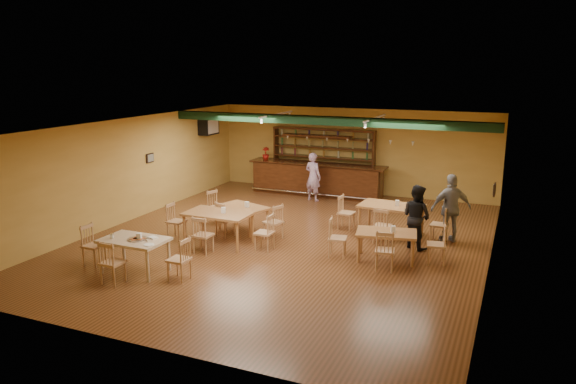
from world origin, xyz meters
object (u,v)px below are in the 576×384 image
at_px(dining_table_b, 391,220).
at_px(patron_right_a, 416,217).
at_px(near_table, 135,255).
at_px(dining_table_c, 219,228).
at_px(bar_counter, 317,179).
at_px(patron_bar, 313,177).
at_px(dining_table_d, 386,246).
at_px(dining_table_a, 243,218).

distance_m(dining_table_b, patron_right_a, 1.20).
bearing_deg(near_table, dining_table_b, 47.37).
relative_size(dining_table_c, near_table, 1.17).
relative_size(bar_counter, patron_bar, 2.97).
relative_size(bar_counter, dining_table_d, 3.53).
height_order(near_table, patron_right_a, patron_right_a).
xyz_separation_m(dining_table_b, patron_right_a, (0.80, -0.80, 0.39)).
xyz_separation_m(dining_table_a, dining_table_d, (4.17, -0.80, -0.00)).
xyz_separation_m(bar_counter, dining_table_b, (3.44, -3.61, -0.15)).
relative_size(dining_table_a, dining_table_b, 0.83).
bearing_deg(near_table, dining_table_a, 79.16).
relative_size(dining_table_c, dining_table_d, 1.21).
bearing_deg(dining_table_a, dining_table_d, 8.09).
distance_m(dining_table_d, near_table, 5.73).
height_order(dining_table_b, near_table, dining_table_b).
xyz_separation_m(dining_table_a, patron_right_a, (4.65, 0.38, 0.46)).
xyz_separation_m(bar_counter, patron_right_a, (4.24, -4.41, 0.24)).
bearing_deg(near_table, dining_table_d, 31.26).
bearing_deg(bar_counter, dining_table_a, -94.81).
bearing_deg(dining_table_a, patron_bar, 100.78).
distance_m(dining_table_a, dining_table_d, 4.25).
height_order(dining_table_b, patron_right_a, patron_right_a).
relative_size(patron_bar, patron_right_a, 1.02).
bearing_deg(dining_table_a, dining_table_b, 35.91).
bearing_deg(patron_right_a, dining_table_b, -14.57).
relative_size(bar_counter, near_table, 3.41).
bearing_deg(dining_table_a, dining_table_c, -71.99).
xyz_separation_m(dining_table_a, near_table, (-0.75, -3.72, 0.04)).
bearing_deg(dining_table_c, dining_table_b, 32.78).
xyz_separation_m(near_table, patron_bar, (1.31, 7.69, 0.44)).
distance_m(dining_table_a, dining_table_b, 4.02).
bearing_deg(dining_table_b, patron_right_a, -41.06).
height_order(dining_table_b, dining_table_c, dining_table_c).
bearing_deg(dining_table_c, dining_table_d, 7.00).
xyz_separation_m(dining_table_c, patron_bar, (0.58, 5.28, 0.40)).
xyz_separation_m(dining_table_c, near_table, (-0.73, -2.41, -0.04)).
height_order(bar_counter, dining_table_d, bar_counter).
relative_size(dining_table_a, dining_table_d, 1.00).
height_order(patron_bar, patron_right_a, patron_bar).
distance_m(dining_table_b, patron_bar, 4.33).
distance_m(bar_counter, dining_table_c, 6.12).
distance_m(dining_table_d, patron_bar, 5.99).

